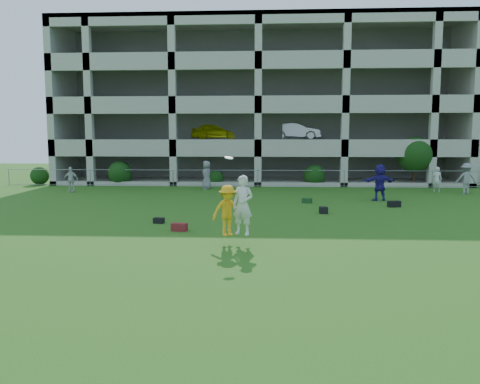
# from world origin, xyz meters

# --- Properties ---
(ground) EXTENTS (100.00, 100.00, 0.00)m
(ground) POSITION_xyz_m (0.00, 0.00, 0.00)
(ground) COLOR #235114
(ground) RESTS_ON ground
(bystander_b) EXTENTS (0.94, 0.40, 1.59)m
(bystander_b) POSITION_xyz_m (-11.66, 14.89, 0.79)
(bystander_b) COLOR silver
(bystander_b) RESTS_ON ground
(bystander_c) EXTENTS (0.78, 1.03, 1.89)m
(bystander_c) POSITION_xyz_m (-3.37, 17.15, 0.95)
(bystander_c) COLOR slate
(bystander_c) RESTS_ON ground
(bystander_d) EXTENTS (1.90, 0.91, 1.97)m
(bystander_d) POSITION_xyz_m (6.69, 11.77, 0.98)
(bystander_d) COLOR navy
(bystander_d) RESTS_ON ground
(bystander_e) EXTENTS (0.69, 0.60, 1.60)m
(bystander_e) POSITION_xyz_m (11.32, 16.25, 0.80)
(bystander_e) COLOR silver
(bystander_e) RESTS_ON ground
(bystander_f) EXTENTS (1.29, 0.84, 1.87)m
(bystander_f) POSITION_xyz_m (12.69, 15.25, 0.94)
(bystander_f) COLOR gray
(bystander_f) RESTS_ON ground
(bag_red_a) EXTENTS (0.59, 0.39, 0.28)m
(bag_red_a) POSITION_xyz_m (-2.55, 2.75, 0.14)
(bag_red_a) COLOR #5C1F0F
(bag_red_a) RESTS_ON ground
(bag_black_b) EXTENTS (0.44, 0.32, 0.22)m
(bag_black_b) POSITION_xyz_m (-3.64, 4.26, 0.11)
(bag_black_b) COLOR black
(bag_black_b) RESTS_ON ground
(crate_d) EXTENTS (0.38, 0.38, 0.30)m
(crate_d) POSITION_xyz_m (3.13, 7.08, 0.15)
(crate_d) COLOR black
(crate_d) RESTS_ON ground
(bag_black_e) EXTENTS (0.65, 0.43, 0.30)m
(bag_black_e) POSITION_xyz_m (6.83, 9.32, 0.15)
(bag_black_e) COLOR black
(bag_black_e) RESTS_ON ground
(bag_green_g) EXTENTS (0.56, 0.43, 0.25)m
(bag_green_g) POSITION_xyz_m (2.71, 10.59, 0.12)
(bag_green_g) COLOR #12331A
(bag_green_g) RESTS_ON ground
(frisbee_contest) EXTENTS (1.47, 0.98, 2.50)m
(frisbee_contest) POSITION_xyz_m (-0.46, 0.72, 1.14)
(frisbee_contest) COLOR orange
(frisbee_contest) RESTS_ON ground
(parking_garage) EXTENTS (30.00, 14.00, 12.00)m
(parking_garage) POSITION_xyz_m (-0.00, 27.70, 6.01)
(parking_garage) COLOR #9E998C
(parking_garage) RESTS_ON ground
(fence) EXTENTS (36.06, 0.06, 1.20)m
(fence) POSITION_xyz_m (0.00, 19.00, 0.61)
(fence) COLOR gray
(fence) RESTS_ON ground
(shrub_row) EXTENTS (34.38, 2.52, 3.50)m
(shrub_row) POSITION_xyz_m (4.59, 19.70, 1.51)
(shrub_row) COLOR #163D11
(shrub_row) RESTS_ON ground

